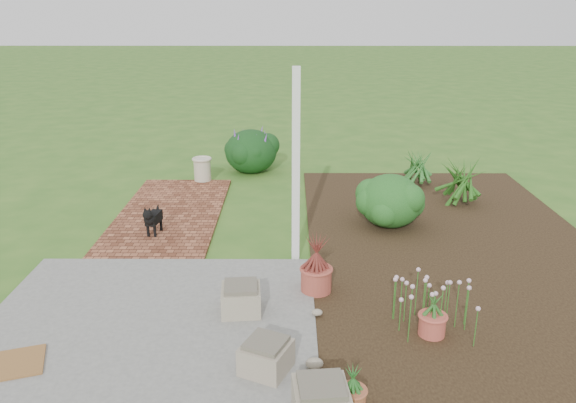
{
  "coord_description": "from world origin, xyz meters",
  "views": [
    {
      "loc": [
        0.23,
        -6.66,
        3.2
      ],
      "look_at": [
        0.2,
        0.4,
        0.7
      ],
      "focal_mm": 35.0,
      "sensor_mm": 36.0,
      "label": 1
    }
  ],
  "objects_px": {
    "stone_trough_near": "(321,403)",
    "black_dog": "(153,218)",
    "evergreen_shrub": "(390,199)",
    "cream_ceramic_urn": "(202,169)"
  },
  "relations": [
    {
      "from": "stone_trough_near",
      "to": "black_dog",
      "type": "height_order",
      "value": "black_dog"
    },
    {
      "from": "black_dog",
      "to": "evergreen_shrub",
      "type": "bearing_deg",
      "value": 15.56
    },
    {
      "from": "black_dog",
      "to": "cream_ceramic_urn",
      "type": "height_order",
      "value": "black_dog"
    },
    {
      "from": "stone_trough_near",
      "to": "black_dog",
      "type": "relative_size",
      "value": 0.87
    },
    {
      "from": "black_dog",
      "to": "cream_ceramic_urn",
      "type": "xyz_separation_m",
      "value": [
        0.32,
        2.65,
        -0.05
      ]
    },
    {
      "from": "black_dog",
      "to": "evergreen_shrub",
      "type": "relative_size",
      "value": 0.53
    },
    {
      "from": "stone_trough_near",
      "to": "cream_ceramic_urn",
      "type": "distance_m",
      "value": 6.74
    },
    {
      "from": "evergreen_shrub",
      "to": "black_dog",
      "type": "bearing_deg",
      "value": -172.9
    },
    {
      "from": "cream_ceramic_urn",
      "to": "stone_trough_near",
      "type": "bearing_deg",
      "value": -73.53
    },
    {
      "from": "stone_trough_near",
      "to": "cream_ceramic_urn",
      "type": "relative_size",
      "value": 1.03
    }
  ]
}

